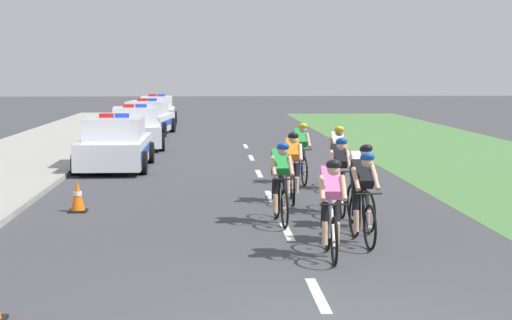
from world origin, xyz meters
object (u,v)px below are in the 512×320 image
object	(u,v)px
cyclist_fifth	(339,174)
traffic_cone_mid	(78,196)
cyclist_fourth	(281,181)
police_car_third	(148,119)
cyclist_seventh	(338,157)
cyclist_second	(363,196)
police_car_nearest	(115,145)
police_car_furthest	(157,112)
cyclist_third	(361,184)
cyclist_eighth	(301,152)
cyclist_sixth	(293,166)
cyclist_lead	(331,207)
police_car_second	(135,129)

from	to	relation	value
cyclist_fifth	traffic_cone_mid	bearing A→B (deg)	174.48
cyclist_fourth	police_car_third	distance (m)	21.35
cyclist_seventh	traffic_cone_mid	distance (m)	6.28
cyclist_second	cyclist_fifth	xyz separation A→B (m)	(0.07, 2.78, 0.00)
cyclist_fifth	police_car_nearest	distance (m)	9.22
cyclist_second	police_car_furthest	world-z (taller)	police_car_furthest
cyclist_third	cyclist_fourth	distance (m)	1.47
cyclist_third	traffic_cone_mid	world-z (taller)	cyclist_third
cyclist_seventh	cyclist_eighth	distance (m)	1.34
cyclist_fifth	cyclist_sixth	bearing A→B (deg)	118.87
cyclist_second	traffic_cone_mid	xyz separation A→B (m)	(-5.10, 3.28, -0.48)
cyclist_fourth	cyclist_lead	bearing A→B (deg)	-79.49
cyclist_fourth	traffic_cone_mid	distance (m)	4.22
police_car_second	police_car_nearest	bearing A→B (deg)	-90.02
cyclist_second	cyclist_eighth	size ratio (longest dim) A/B	1.00
cyclist_third	cyclist_fifth	distance (m)	1.45
cyclist_second	cyclist_sixth	world-z (taller)	same
cyclist_seventh	police_car_nearest	bearing A→B (deg)	142.40
cyclist_lead	police_car_third	distance (m)	24.17
cyclist_second	traffic_cone_mid	size ratio (longest dim) A/B	2.69
cyclist_second	police_car_third	distance (m)	23.34
cyclist_third	police_car_furthest	distance (m)	28.28
cyclist_lead	police_car_nearest	bearing A→B (deg)	111.62
police_car_nearest	cyclist_seventh	bearing A→B (deg)	-37.60
cyclist_seventh	police_car_furthest	size ratio (longest dim) A/B	0.39
cyclist_third	cyclist_fifth	xyz separation A→B (m)	(-0.16, 1.44, 0.00)
cyclist_third	police_car_second	distance (m)	16.25
cyclist_fifth	traffic_cone_mid	xyz separation A→B (m)	(-5.16, 0.50, -0.48)
cyclist_second	cyclist_third	size ratio (longest dim) A/B	1.00
police_car_nearest	cyclist_fifth	bearing A→B (deg)	-55.48
cyclist_second	police_car_furthest	distance (m)	29.56
cyclist_lead	cyclist_fourth	distance (m)	2.82
police_car_third	police_car_furthest	distance (m)	6.34
cyclist_fourth	cyclist_fifth	size ratio (longest dim) A/B	1.00
police_car_nearest	police_car_third	size ratio (longest dim) A/B	0.97
cyclist_seventh	cyclist_fifth	bearing A→B (deg)	-98.66
cyclist_seventh	police_car_furthest	bearing A→B (deg)	103.88
cyclist_fifth	cyclist_third	bearing A→B (deg)	-83.47
cyclist_eighth	cyclist_fifth	bearing A→B (deg)	-86.45
police_car_third	traffic_cone_mid	world-z (taller)	police_car_third
cyclist_seventh	police_car_second	bearing A→B (deg)	118.11
cyclist_second	police_car_third	size ratio (longest dim) A/B	0.38
cyclist_third	cyclist_seventh	size ratio (longest dim) A/B	1.00
cyclist_fifth	police_car_furthest	size ratio (longest dim) A/B	0.39
cyclist_fourth	cyclist_sixth	xyz separation A→B (m)	(0.47, 2.39, 0.00)
police_car_furthest	traffic_cone_mid	distance (m)	25.82
cyclist_sixth	police_car_furthest	distance (m)	25.32
cyclist_second	police_car_furthest	bearing A→B (deg)	100.05
cyclist_third	police_car_third	world-z (taller)	police_car_third
police_car_furthest	cyclist_fifth	bearing A→B (deg)	-78.77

